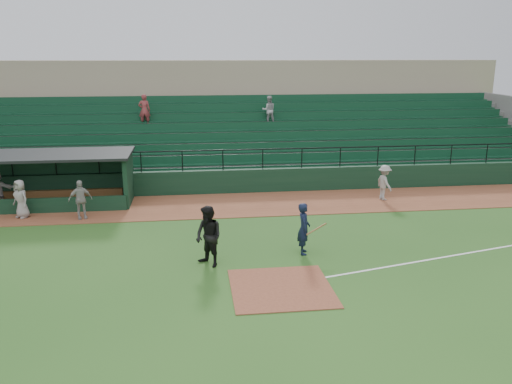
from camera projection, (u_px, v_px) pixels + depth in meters
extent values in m
plane|color=#28541B|center=(276.00, 275.00, 16.40)|extent=(90.00, 90.00, 0.00)
cube|color=brown|center=(248.00, 204.00, 24.07)|extent=(40.00, 4.00, 0.03)
cube|color=brown|center=(281.00, 288.00, 15.44)|extent=(3.00, 3.00, 0.03)
cube|color=white|center=(490.00, 249.00, 18.52)|extent=(17.49, 4.44, 0.01)
cube|color=black|center=(243.00, 181.00, 26.02)|extent=(36.00, 0.35, 1.20)
cylinder|color=black|center=(243.00, 150.00, 25.61)|extent=(36.00, 0.06, 0.06)
cube|color=slate|center=(234.00, 142.00, 30.41)|extent=(36.00, 9.00, 3.60)
cube|color=#103C24|center=(235.00, 135.00, 29.82)|extent=(34.56, 8.00, 4.05)
cube|color=gray|center=(226.00, 107.00, 36.28)|extent=(38.00, 3.00, 6.40)
cube|color=slate|center=(228.00, 102.00, 34.24)|extent=(36.00, 2.00, 0.20)
imported|color=#A3A3A3|center=(269.00, 110.00, 30.99)|extent=(0.82, 0.64, 1.69)
imported|color=maroon|center=(144.00, 110.00, 30.08)|extent=(0.68, 0.44, 1.86)
cube|color=black|center=(42.00, 175.00, 24.89)|extent=(8.50, 0.20, 2.30)
cube|color=black|center=(129.00, 179.00, 24.16)|extent=(0.20, 2.60, 2.30)
cube|color=black|center=(31.00, 155.00, 23.33)|extent=(8.90, 3.20, 0.12)
cube|color=olive|center=(42.00, 195.00, 24.74)|extent=(7.65, 0.40, 0.50)
cube|color=black|center=(27.00, 206.00, 22.56)|extent=(8.50, 0.12, 0.70)
imported|color=black|center=(304.00, 228.00, 17.94)|extent=(0.54, 0.73, 1.84)
cylinder|color=olive|center=(316.00, 229.00, 17.79)|extent=(0.79, 0.34, 0.35)
imported|color=black|center=(209.00, 237.00, 16.86)|extent=(1.22, 1.25, 2.03)
imported|color=#9A9590|center=(384.00, 183.00, 24.57)|extent=(0.82, 1.19, 1.68)
imported|color=#A39E99|center=(80.00, 200.00, 21.71)|extent=(1.06, 0.73, 1.67)
imported|color=gray|center=(21.00, 199.00, 21.87)|extent=(0.96, 0.91, 1.65)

